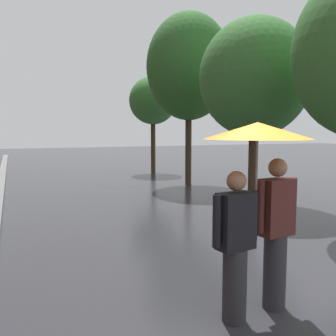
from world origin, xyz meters
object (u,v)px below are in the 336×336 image
couple_under_umbrella (257,187)px  street_tree_1 (255,78)px  street_tree_3 (153,101)px  street_tree_2 (189,67)px

couple_under_umbrella → street_tree_1: bearing=55.0°
street_tree_1 → street_tree_3: bearing=89.1°
street_tree_1 → street_tree_2: street_tree_2 is taller
street_tree_1 → couple_under_umbrella: (-3.66, -5.23, -2.00)m
street_tree_1 → couple_under_umbrella: 6.69m
street_tree_1 → couple_under_umbrella: bearing=-125.0°
street_tree_2 → street_tree_1: bearing=-89.9°
street_tree_1 → street_tree_2: size_ratio=0.80×
street_tree_1 → couple_under_umbrella: street_tree_1 is taller
street_tree_2 → street_tree_3: street_tree_2 is taller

